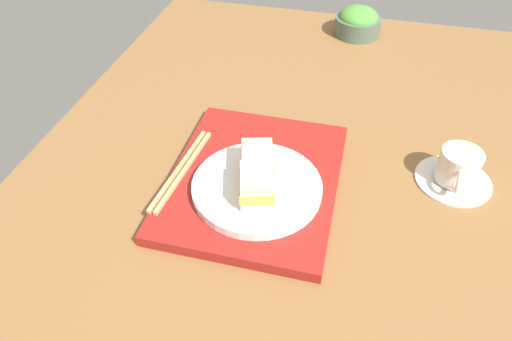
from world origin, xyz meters
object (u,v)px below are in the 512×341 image
(sandwich_plate, at_px, (257,187))
(chopsticks_pair, at_px, (182,170))
(sandwich_far, at_px, (257,186))
(coffee_cup, at_px, (457,170))
(sandwich_near, at_px, (257,161))
(salad_bowl, at_px, (358,22))

(sandwich_plate, distance_m, chopsticks_pair, 0.14)
(sandwich_far, distance_m, chopsticks_pair, 0.16)
(chopsticks_pair, bearing_deg, sandwich_far, 73.22)
(chopsticks_pair, bearing_deg, coffee_cup, 103.42)
(sandwich_near, height_order, salad_bowl, sandwich_near)
(sandwich_plate, height_order, salad_bowl, salad_bowl)
(sandwich_far, bearing_deg, coffee_cup, 115.89)
(salad_bowl, bearing_deg, chopsticks_pair, -21.11)
(sandwich_near, relative_size, chopsticks_pair, 0.37)
(sandwich_far, xyz_separation_m, coffee_cup, (-0.16, 0.33, -0.03))
(sandwich_plate, height_order, sandwich_far, sandwich_far)
(sandwich_near, bearing_deg, salad_bowl, 169.57)
(sandwich_near, xyz_separation_m, salad_bowl, (-0.64, 0.12, -0.03))
(sandwich_plate, relative_size, chopsticks_pair, 0.99)
(sandwich_far, xyz_separation_m, chopsticks_pair, (-0.04, -0.15, -0.04))
(sandwich_far, bearing_deg, salad_bowl, 171.52)
(coffee_cup, bearing_deg, sandwich_far, -64.11)
(sandwich_plate, bearing_deg, salad_bowl, 170.58)
(salad_bowl, distance_m, coffee_cup, 0.59)
(sandwich_plate, bearing_deg, sandwich_near, -166.92)
(sandwich_plate, relative_size, sandwich_near, 2.69)
(sandwich_plate, distance_m, coffee_cup, 0.36)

